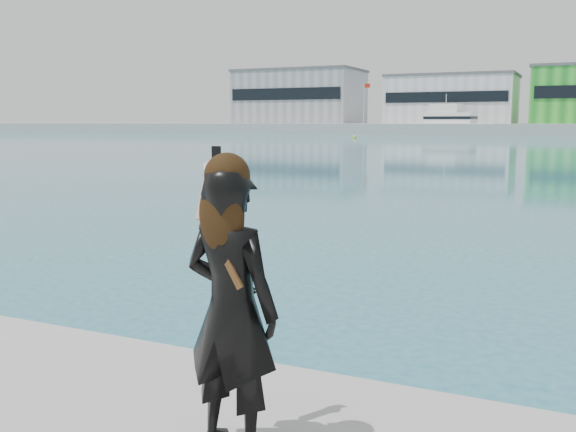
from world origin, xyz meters
name	(u,v)px	position (x,y,z in m)	size (l,w,h in m)	color
far_quay	(571,129)	(0.00, 130.00, 1.00)	(320.00, 40.00, 2.00)	#9E9E99
warehouse_grey_left	(300,97)	(-55.00, 127.98, 7.76)	(26.52, 16.36, 11.50)	gray
warehouse_white	(452,99)	(-22.00, 127.98, 6.76)	(24.48, 15.35, 9.50)	silver
flagpole_left	(364,100)	(-37.91, 121.00, 6.54)	(1.28, 0.16, 8.00)	silver
motor_yacht	(452,123)	(-19.64, 116.18, 2.06)	(16.24, 7.16, 7.33)	white
buoy_far	(355,138)	(-28.64, 88.04, 0.00)	(0.50, 0.50, 0.50)	#F1F40C
woman	(231,302)	(0.64, -0.18, 1.60)	(0.59, 0.43, 1.59)	black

